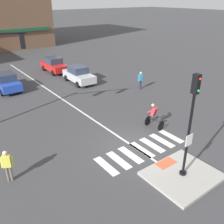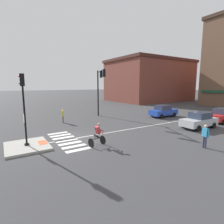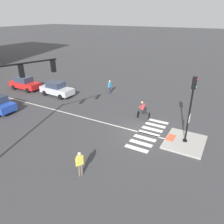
# 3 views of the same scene
# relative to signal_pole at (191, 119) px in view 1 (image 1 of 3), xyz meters

# --- Properties ---
(ground_plane) EXTENTS (300.00, 300.00, 0.00)m
(ground_plane) POSITION_rel_signal_pole_xyz_m (0.00, 3.21, -3.14)
(ground_plane) COLOR #3D3D3F
(traffic_island) EXTENTS (3.31, 2.82, 0.15)m
(traffic_island) POSITION_rel_signal_pole_xyz_m (0.00, 0.01, -3.07)
(traffic_island) COLOR #A3A099
(traffic_island) RESTS_ON ground
(tactile_pad_front) EXTENTS (1.10, 0.60, 0.01)m
(tactile_pad_front) POSITION_rel_signal_pole_xyz_m (0.00, 1.07, -2.99)
(tactile_pad_front) COLOR #DB5B38
(tactile_pad_front) RESTS_ON traffic_island
(signal_pole) EXTENTS (0.44, 0.38, 4.98)m
(signal_pole) POSITION_rel_signal_pole_xyz_m (0.00, 0.00, 0.00)
(signal_pole) COLOR black
(signal_pole) RESTS_ON traffic_island
(crosswalk_stripe_a) EXTENTS (0.44, 1.80, 0.01)m
(crosswalk_stripe_a) POSITION_rel_signal_pole_xyz_m (-2.50, 2.88, -3.14)
(crosswalk_stripe_a) COLOR silver
(crosswalk_stripe_a) RESTS_ON ground
(crosswalk_stripe_b) EXTENTS (0.44, 1.80, 0.01)m
(crosswalk_stripe_b) POSITION_rel_signal_pole_xyz_m (-1.66, 2.88, -3.14)
(crosswalk_stripe_b) COLOR silver
(crosswalk_stripe_b) RESTS_ON ground
(crosswalk_stripe_c) EXTENTS (0.44, 1.80, 0.01)m
(crosswalk_stripe_c) POSITION_rel_signal_pole_xyz_m (-0.83, 2.88, -3.14)
(crosswalk_stripe_c) COLOR silver
(crosswalk_stripe_c) RESTS_ON ground
(crosswalk_stripe_d) EXTENTS (0.44, 1.80, 0.01)m
(crosswalk_stripe_d) POSITION_rel_signal_pole_xyz_m (0.00, 2.88, -3.14)
(crosswalk_stripe_d) COLOR silver
(crosswalk_stripe_d) RESTS_ON ground
(crosswalk_stripe_e) EXTENTS (0.44, 1.80, 0.01)m
(crosswalk_stripe_e) POSITION_rel_signal_pole_xyz_m (0.83, 2.88, -3.14)
(crosswalk_stripe_e) COLOR silver
(crosswalk_stripe_e) RESTS_ON ground
(crosswalk_stripe_f) EXTENTS (0.44, 1.80, 0.01)m
(crosswalk_stripe_f) POSITION_rel_signal_pole_xyz_m (1.66, 2.88, -3.14)
(crosswalk_stripe_f) COLOR silver
(crosswalk_stripe_f) RESTS_ON ground
(crosswalk_stripe_g) EXTENTS (0.44, 1.80, 0.01)m
(crosswalk_stripe_g) POSITION_rel_signal_pole_xyz_m (2.50, 2.88, -3.14)
(crosswalk_stripe_g) COLOR silver
(crosswalk_stripe_g) RESTS_ON ground
(lane_centre_line) EXTENTS (0.14, 28.00, 0.01)m
(lane_centre_line) POSITION_rel_signal_pole_xyz_m (-0.16, 13.21, -3.14)
(lane_centre_line) COLOR silver
(lane_centre_line) RESTS_ON ground
(car_red_eastbound_distant) EXTENTS (1.86, 4.11, 1.64)m
(car_red_eastbound_distant) POSITION_rel_signal_pole_xyz_m (2.98, 20.78, -2.33)
(car_red_eastbound_distant) COLOR red
(car_red_eastbound_distant) RESTS_ON ground
(car_silver_eastbound_far) EXTENTS (1.95, 4.16, 1.64)m
(car_silver_eastbound_far) POSITION_rel_signal_pole_xyz_m (3.27, 15.68, -2.33)
(car_silver_eastbound_far) COLOR silver
(car_silver_eastbound_far) RESTS_ON ground
(car_blue_westbound_distant) EXTENTS (1.86, 4.11, 1.64)m
(car_blue_westbound_distant) POSITION_rel_signal_pole_xyz_m (-3.21, 17.67, -2.33)
(car_blue_westbound_distant) COLOR #2347B7
(car_blue_westbound_distant) RESTS_ON ground
(cyclist) EXTENTS (0.83, 1.18, 1.68)m
(cyclist) POSITION_rel_signal_pole_xyz_m (2.44, 4.39, -2.27)
(cyclist) COLOR black
(cyclist) RESTS_ON ground
(pedestrian_at_curb_left) EXTENTS (0.50, 0.36, 1.67)m
(pedestrian_at_curb_left) POSITION_rel_signal_pole_xyz_m (-6.77, 4.69, -2.16)
(pedestrian_at_curb_left) COLOR #6B6051
(pedestrian_at_curb_left) RESTS_ON ground
(pedestrian_waiting_far_side) EXTENTS (0.55, 0.27, 1.67)m
(pedestrian_waiting_far_side) POSITION_rel_signal_pole_xyz_m (6.86, 10.49, -2.16)
(pedestrian_waiting_far_side) COLOR #2D334C
(pedestrian_waiting_far_side) RESTS_ON ground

